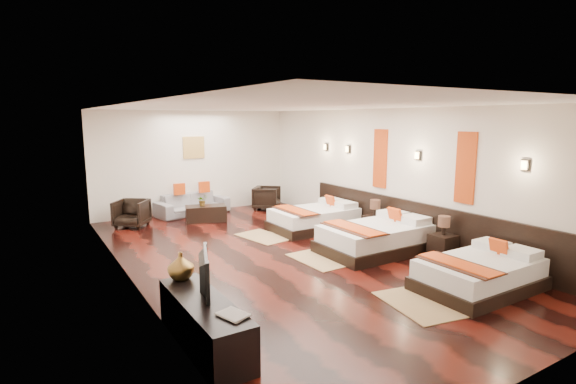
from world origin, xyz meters
TOP-DOWN VIEW (x-y plane):
  - floor at (0.00, 0.00)m, footprint 5.50×9.50m
  - ceiling at (0.00, 0.00)m, footprint 5.50×9.50m
  - back_wall at (0.00, 4.75)m, footprint 5.50×0.01m
  - left_wall at (-2.75, 0.00)m, footprint 0.01×9.50m
  - right_wall at (2.75, 0.00)m, footprint 0.01×9.50m
  - headboard_panel at (2.71, -0.80)m, footprint 0.08×6.60m
  - bed_near at (1.69, -3.03)m, footprint 1.92×1.21m
  - bed_mid at (1.70, -0.76)m, footprint 2.16×1.36m
  - bed_far at (1.70, 1.33)m, footprint 2.02×1.27m
  - nightstand_a at (2.44, -1.73)m, footprint 0.41×0.41m
  - nightstand_b at (2.44, 0.11)m, footprint 0.42×0.42m
  - jute_mat_near at (0.45, -2.93)m, footprint 0.94×1.31m
  - jute_mat_mid at (0.45, -0.59)m, footprint 0.78×1.22m
  - jute_mat_far at (0.32, 1.36)m, footprint 0.96×1.32m
  - tv_console at (-2.50, -2.43)m, footprint 0.50×1.80m
  - tv at (-2.45, -2.19)m, footprint 0.39×0.83m
  - book at (-2.50, -3.02)m, footprint 0.32×0.38m
  - figurine at (-2.50, -1.65)m, footprint 0.43×0.43m
  - sofa at (-0.19, 4.45)m, footprint 2.07×1.11m
  - armchair_left at (-1.93, 3.84)m, footprint 1.00×1.01m
  - armchair_right at (1.86, 3.97)m, footprint 1.01×1.01m
  - coffee_table at (-0.19, 3.46)m, footprint 1.10×0.75m
  - table_plant at (-0.26, 3.51)m, footprint 0.31×0.29m
  - orange_panel_a at (2.73, -1.90)m, footprint 0.04×0.40m
  - orange_panel_b at (2.73, 0.30)m, footprint 0.04×0.40m
  - sconce_near at (2.70, -3.00)m, footprint 0.07×0.12m
  - sconce_mid at (2.70, -0.80)m, footprint 0.07×0.12m
  - sconce_far at (2.70, 1.40)m, footprint 0.07×0.12m
  - sconce_lounge at (2.70, 2.30)m, footprint 0.07×0.12m
  - gold_artwork at (0.00, 4.73)m, footprint 0.60×0.04m

SIDE VIEW (x-z plane):
  - floor at x=0.00m, z-range -0.01..0.01m
  - jute_mat_near at x=0.45m, z-range 0.00..0.01m
  - jute_mat_mid at x=0.45m, z-range 0.00..0.01m
  - jute_mat_far at x=0.32m, z-range 0.00..0.01m
  - coffee_table at x=-0.19m, z-range 0.00..0.40m
  - bed_near at x=1.69m, z-range -0.12..0.62m
  - bed_far at x=1.70m, z-range -0.12..0.65m
  - tv_console at x=-2.50m, z-range 0.00..0.55m
  - bed_mid at x=1.70m, z-range -0.13..0.69m
  - nightstand_a at x=2.44m, z-range -0.12..0.69m
  - sofa at x=-0.19m, z-range 0.00..0.57m
  - nightstand_b at x=2.44m, z-range -0.12..0.70m
  - armchair_right at x=1.86m, z-range 0.00..0.66m
  - armchair_left at x=-1.93m, z-range 0.00..0.66m
  - headboard_panel at x=2.71m, z-range 0.00..0.90m
  - table_plant at x=-0.26m, z-range 0.40..0.68m
  - book at x=-2.50m, z-range 0.55..0.58m
  - figurine at x=-2.50m, z-range 0.55..0.90m
  - tv at x=-2.45m, z-range 0.55..1.04m
  - back_wall at x=0.00m, z-range 0.00..2.80m
  - left_wall at x=-2.75m, z-range 0.00..2.80m
  - right_wall at x=2.75m, z-range 0.00..2.80m
  - orange_panel_a at x=2.73m, z-range 1.05..2.35m
  - orange_panel_b at x=2.73m, z-range 1.05..2.35m
  - gold_artwork at x=0.00m, z-range 1.50..2.10m
  - sconce_near at x=2.70m, z-range 1.76..1.94m
  - sconce_mid at x=2.70m, z-range 1.76..1.94m
  - sconce_far at x=2.70m, z-range 1.76..1.94m
  - sconce_lounge at x=2.70m, z-range 1.76..1.94m
  - ceiling at x=0.00m, z-range 2.79..2.80m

